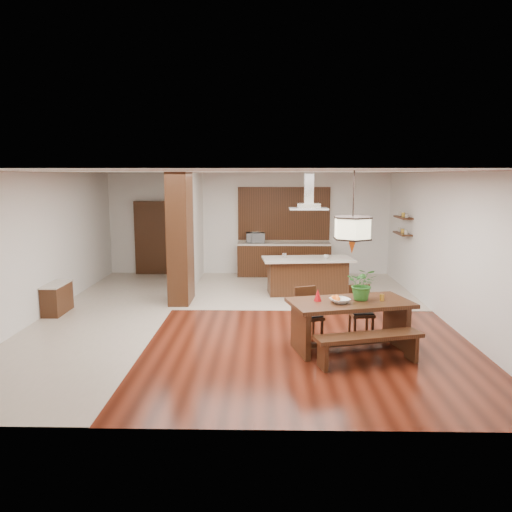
{
  "coord_description": "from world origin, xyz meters",
  "views": [
    {
      "loc": [
        0.5,
        -9.71,
        2.83
      ],
      "look_at": [
        0.3,
        0.0,
        1.25
      ],
      "focal_mm": 35.0,
      "sensor_mm": 36.0,
      "label": 1
    }
  ],
  "objects_px": {
    "dining_table": "(350,314)",
    "island_cup": "(326,257)",
    "hallway_console": "(57,299)",
    "kitchen_island": "(307,275)",
    "fruit_bowl": "(340,301)",
    "range_hood": "(309,191)",
    "microwave": "(255,238)",
    "dining_chair_left": "(309,314)",
    "foliage_plant": "(363,284)",
    "pendant_lantern": "(353,213)",
    "dining_bench": "(368,349)",
    "dining_chair_right": "(361,311)"
  },
  "relations": [
    {
      "from": "dining_table",
      "to": "island_cup",
      "type": "relative_size",
      "value": 19.0
    },
    {
      "from": "hallway_console",
      "to": "island_cup",
      "type": "bearing_deg",
      "value": 17.04
    },
    {
      "from": "kitchen_island",
      "to": "island_cup",
      "type": "height_order",
      "value": "island_cup"
    },
    {
      "from": "fruit_bowl",
      "to": "range_hood",
      "type": "relative_size",
      "value": 0.34
    },
    {
      "from": "fruit_bowl",
      "to": "island_cup",
      "type": "distance_m",
      "value": 3.92
    },
    {
      "from": "dining_table",
      "to": "microwave",
      "type": "height_order",
      "value": "microwave"
    },
    {
      "from": "fruit_bowl",
      "to": "range_hood",
      "type": "bearing_deg",
      "value": 92.75
    },
    {
      "from": "range_hood",
      "to": "dining_chair_left",
      "type": "bearing_deg",
      "value": -94.03
    },
    {
      "from": "foliage_plant",
      "to": "microwave",
      "type": "xyz_separation_m",
      "value": [
        -1.88,
        5.93,
        0.01
      ]
    },
    {
      "from": "microwave",
      "to": "hallway_console",
      "type": "bearing_deg",
      "value": -140.38
    },
    {
      "from": "hallway_console",
      "to": "range_hood",
      "type": "relative_size",
      "value": 0.98
    },
    {
      "from": "pendant_lantern",
      "to": "range_hood",
      "type": "xyz_separation_m",
      "value": [
        -0.38,
        3.85,
        0.22
      ]
    },
    {
      "from": "kitchen_island",
      "to": "range_hood",
      "type": "height_order",
      "value": "range_hood"
    },
    {
      "from": "pendant_lantern",
      "to": "foliage_plant",
      "type": "relative_size",
      "value": 2.45
    },
    {
      "from": "island_cup",
      "to": "microwave",
      "type": "bearing_deg",
      "value": 127.7
    },
    {
      "from": "dining_chair_left",
      "to": "dining_table",
      "type": "bearing_deg",
      "value": -58.27
    },
    {
      "from": "dining_bench",
      "to": "range_hood",
      "type": "distance_m",
      "value": 5.08
    },
    {
      "from": "dining_bench",
      "to": "fruit_bowl",
      "type": "distance_m",
      "value": 0.9
    },
    {
      "from": "dining_bench",
      "to": "foliage_plant",
      "type": "distance_m",
      "value": 1.13
    },
    {
      "from": "dining_bench",
      "to": "pendant_lantern",
      "type": "xyz_separation_m",
      "value": [
        -0.17,
        0.68,
        2.01
      ]
    },
    {
      "from": "dining_table",
      "to": "range_hood",
      "type": "bearing_deg",
      "value": 95.63
    },
    {
      "from": "microwave",
      "to": "island_cup",
      "type": "bearing_deg",
      "value": -57.54
    },
    {
      "from": "dining_bench",
      "to": "microwave",
      "type": "height_order",
      "value": "microwave"
    },
    {
      "from": "dining_bench",
      "to": "kitchen_island",
      "type": "xyz_separation_m",
      "value": [
        -0.55,
        4.52,
        0.22
      ]
    },
    {
      "from": "hallway_console",
      "to": "microwave",
      "type": "xyz_separation_m",
      "value": [
        4.01,
        3.99,
        0.78
      ]
    },
    {
      "from": "hallway_console",
      "to": "microwave",
      "type": "height_order",
      "value": "microwave"
    },
    {
      "from": "fruit_bowl",
      "to": "island_cup",
      "type": "bearing_deg",
      "value": 86.5
    },
    {
      "from": "range_hood",
      "to": "microwave",
      "type": "height_order",
      "value": "range_hood"
    },
    {
      "from": "dining_chair_right",
      "to": "pendant_lantern",
      "type": "distance_m",
      "value": 1.96
    },
    {
      "from": "dining_table",
      "to": "island_cup",
      "type": "height_order",
      "value": "island_cup"
    },
    {
      "from": "dining_table",
      "to": "range_hood",
      "type": "height_order",
      "value": "range_hood"
    },
    {
      "from": "fruit_bowl",
      "to": "hallway_console",
      "type": "bearing_deg",
      "value": 158.6
    },
    {
      "from": "dining_chair_right",
      "to": "fruit_bowl",
      "type": "relative_size",
      "value": 2.88
    },
    {
      "from": "dining_bench",
      "to": "range_hood",
      "type": "height_order",
      "value": "range_hood"
    },
    {
      "from": "hallway_console",
      "to": "kitchen_island",
      "type": "distance_m",
      "value": 5.61
    },
    {
      "from": "dining_chair_left",
      "to": "range_hood",
      "type": "xyz_separation_m",
      "value": [
        0.24,
        3.39,
        2.01
      ]
    },
    {
      "from": "range_hood",
      "to": "foliage_plant",
      "type": "bearing_deg",
      "value": -81.18
    },
    {
      "from": "hallway_console",
      "to": "dining_chair_right",
      "type": "height_order",
      "value": "dining_chair_right"
    },
    {
      "from": "dining_chair_right",
      "to": "island_cup",
      "type": "relative_size",
      "value": 7.98
    },
    {
      "from": "microwave",
      "to": "dining_bench",
      "type": "bearing_deg",
      "value": -79.78
    },
    {
      "from": "pendant_lantern",
      "to": "foliage_plant",
      "type": "bearing_deg",
      "value": 19.23
    },
    {
      "from": "range_hood",
      "to": "dining_table",
      "type": "bearing_deg",
      "value": -84.37
    },
    {
      "from": "hallway_console",
      "to": "dining_chair_right",
      "type": "distance_m",
      "value": 6.15
    },
    {
      "from": "kitchen_island",
      "to": "microwave",
      "type": "relative_size",
      "value": 4.34
    },
    {
      "from": "kitchen_island",
      "to": "dining_bench",
      "type": "bearing_deg",
      "value": -88.79
    },
    {
      "from": "dining_table",
      "to": "dining_bench",
      "type": "distance_m",
      "value": 0.79
    },
    {
      "from": "dining_bench",
      "to": "island_cup",
      "type": "height_order",
      "value": "island_cup"
    },
    {
      "from": "kitchen_island",
      "to": "island_cup",
      "type": "bearing_deg",
      "value": -15.45
    },
    {
      "from": "foliage_plant",
      "to": "range_hood",
      "type": "distance_m",
      "value": 4.07
    },
    {
      "from": "dining_bench",
      "to": "fruit_bowl",
      "type": "bearing_deg",
      "value": 123.8
    }
  ]
}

